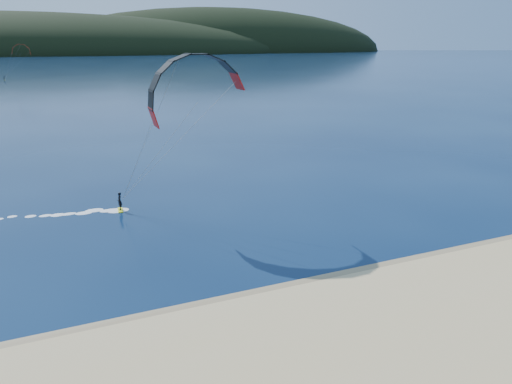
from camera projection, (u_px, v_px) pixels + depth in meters
ground at (304, 339)px, 24.79m from camera, size 1800.00×1800.00×0.00m
wet_sand at (269, 297)px, 28.72m from camera, size 220.00×2.50×0.10m
headland at (56, 54)px, 679.39m from camera, size 1200.00×310.00×140.00m
kitesurfer_near at (193, 106)px, 38.90m from camera, size 21.42×7.87×13.71m
kitesurfer_far at (21, 53)px, 190.43m from camera, size 12.01×8.32×14.20m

